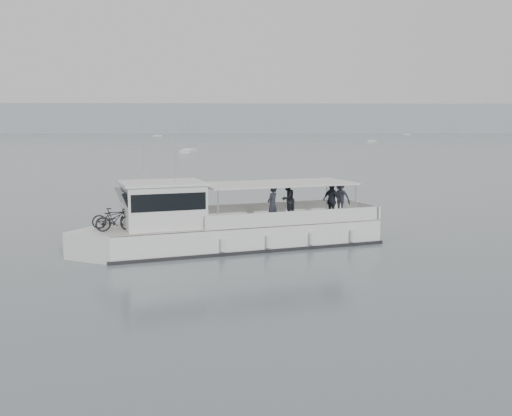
{
  "coord_description": "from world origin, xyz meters",
  "views": [
    {
      "loc": [
        1.84,
        -23.24,
        4.85
      ],
      "look_at": [
        2.58,
        -0.03,
        1.6
      ],
      "focal_mm": 40.0,
      "sensor_mm": 36.0,
      "label": 1
    }
  ],
  "objects": [
    {
      "name": "ground",
      "position": [
        0.0,
        0.0,
        0.0
      ],
      "size": [
        1400.0,
        1400.0,
        0.0
      ],
      "primitive_type": "plane",
      "color": "#545F63",
      "rests_on": "ground"
    },
    {
      "name": "headland",
      "position": [
        0.0,
        560.0,
        14.0
      ],
      "size": [
        1400.0,
        90.0,
        28.0
      ],
      "primitive_type": "cube",
      "color": "#939EA8",
      "rests_on": "ground"
    },
    {
      "name": "tour_boat",
      "position": [
        1.02,
        -0.38,
        0.88
      ],
      "size": [
        12.63,
        6.53,
        5.36
      ],
      "rotation": [
        0.0,
        0.0,
        0.32
      ],
      "color": "white",
      "rests_on": "ground"
    },
    {
      "name": "moored_fleet",
      "position": [
        -14.32,
        176.74,
        0.36
      ],
      "size": [
        332.09,
        363.17,
        8.23
      ],
      "color": "white",
      "rests_on": "ground"
    }
  ]
}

